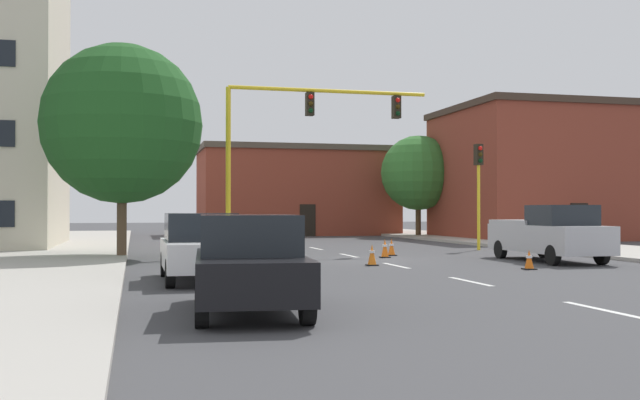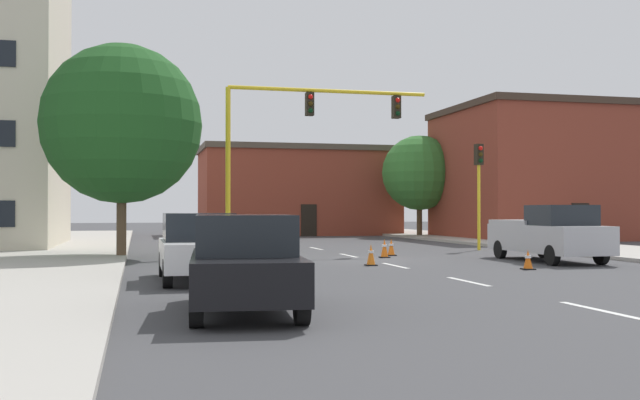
# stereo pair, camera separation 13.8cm
# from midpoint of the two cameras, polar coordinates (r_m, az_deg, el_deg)

# --- Properties ---
(ground_plane) EXTENTS (160.00, 160.00, 0.00)m
(ground_plane) POSITION_cam_midpoint_polar(r_m,az_deg,el_deg) (27.22, 3.81, -4.60)
(ground_plane) COLOR #424244
(sidewalk_left) EXTENTS (6.00, 56.00, 0.14)m
(sidewalk_left) POSITION_cam_midpoint_polar(r_m,az_deg,el_deg) (34.08, -19.48, -3.67)
(sidewalk_left) COLOR #B2ADA3
(sidewalk_left) RESTS_ON ground_plane
(sidewalk_right) EXTENTS (6.00, 56.00, 0.14)m
(sidewalk_right) POSITION_cam_midpoint_polar(r_m,az_deg,el_deg) (39.28, 16.46, -3.29)
(sidewalk_right) COLOR #B2ADA3
(sidewalk_right) RESTS_ON ground_plane
(lane_stripe_seg_0) EXTENTS (0.16, 2.40, 0.01)m
(lane_stripe_seg_0) POSITION_cam_midpoint_polar(r_m,az_deg,el_deg) (14.57, 20.94, -7.91)
(lane_stripe_seg_0) COLOR silver
(lane_stripe_seg_0) RESTS_ON ground_plane
(lane_stripe_seg_1) EXTENTS (0.16, 2.40, 0.01)m
(lane_stripe_seg_1) POSITION_cam_midpoint_polar(r_m,az_deg,el_deg) (19.32, 11.54, -6.16)
(lane_stripe_seg_1) COLOR silver
(lane_stripe_seg_1) RESTS_ON ground_plane
(lane_stripe_seg_2) EXTENTS (0.16, 2.40, 0.01)m
(lane_stripe_seg_2) POSITION_cam_midpoint_polar(r_m,az_deg,el_deg) (24.38, 5.96, -5.04)
(lane_stripe_seg_2) COLOR silver
(lane_stripe_seg_2) RESTS_ON ground_plane
(lane_stripe_seg_3) EXTENTS (0.16, 2.40, 0.01)m
(lane_stripe_seg_3) POSITION_cam_midpoint_polar(r_m,az_deg,el_deg) (29.60, 2.34, -4.29)
(lane_stripe_seg_3) COLOR silver
(lane_stripe_seg_3) RESTS_ON ground_plane
(lane_stripe_seg_4) EXTENTS (0.16, 2.40, 0.01)m
(lane_stripe_seg_4) POSITION_cam_midpoint_polar(r_m,az_deg,el_deg) (34.91, -0.19, -3.75)
(lane_stripe_seg_4) COLOR silver
(lane_stripe_seg_4) RESTS_ON ground_plane
(building_brick_center) EXTENTS (14.18, 7.97, 6.40)m
(building_brick_center) POSITION_cam_midpoint_polar(r_m,az_deg,el_deg) (54.54, -1.70, 0.70)
(building_brick_center) COLOR brown
(building_brick_center) RESTS_ON ground_plane
(building_row_right) EXTENTS (10.46, 10.35, 8.28)m
(building_row_right) POSITION_cam_midpoint_polar(r_m,az_deg,el_deg) (48.57, 16.20, 2.02)
(building_row_right) COLOR brown
(building_row_right) RESTS_ON ground_plane
(traffic_signal_gantry) EXTENTS (9.28, 1.20, 6.83)m
(traffic_signal_gantry) POSITION_cam_midpoint_polar(r_m,az_deg,el_deg) (29.97, -4.69, 0.07)
(traffic_signal_gantry) COLOR yellow
(traffic_signal_gantry) RESTS_ON ground_plane
(traffic_light_pole_right) EXTENTS (0.32, 0.47, 4.80)m
(traffic_light_pole_right) POSITION_cam_midpoint_polar(r_m,az_deg,el_deg) (34.24, 12.25, 2.11)
(traffic_light_pole_right) COLOR yellow
(traffic_light_pole_right) RESTS_ON ground_plane
(tree_left_near) EXTENTS (5.96, 5.96, 8.02)m
(tree_left_near) POSITION_cam_midpoint_polar(r_m,az_deg,el_deg) (28.73, -14.88, 5.67)
(tree_left_near) COLOR brown
(tree_left_near) RESTS_ON ground_plane
(tree_right_far) EXTENTS (5.00, 5.00, 6.80)m
(tree_right_far) POSITION_cam_midpoint_polar(r_m,az_deg,el_deg) (49.96, 7.73, 2.08)
(tree_right_far) COLOR #4C3823
(tree_right_far) RESTS_ON ground_plane
(pickup_truck_silver) EXTENTS (2.08, 5.43, 1.99)m
(pickup_truck_silver) POSITION_cam_midpoint_polar(r_m,az_deg,el_deg) (27.36, 17.32, -2.51)
(pickup_truck_silver) COLOR #BCBCC1
(pickup_truck_silver) RESTS_ON ground_plane
(sedan_white_near_left) EXTENTS (1.87, 4.50, 1.74)m
(sedan_white_near_left) POSITION_cam_midpoint_polar(r_m,az_deg,el_deg) (19.27, -9.17, -3.55)
(sedan_white_near_left) COLOR white
(sedan_white_near_left) RESTS_ON ground_plane
(sedan_black_mid_left) EXTENTS (2.24, 4.65, 1.74)m
(sedan_black_mid_left) POSITION_cam_midpoint_polar(r_m,az_deg,el_deg) (13.26, -5.53, -4.83)
(sedan_black_mid_left) COLOR black
(sedan_black_mid_left) RESTS_ON ground_plane
(traffic_cone_roadside_a) EXTENTS (0.36, 0.36, 0.72)m
(traffic_cone_roadside_a) POSITION_cam_midpoint_polar(r_m,az_deg,el_deg) (28.33, 5.13, -3.73)
(traffic_cone_roadside_a) COLOR black
(traffic_cone_roadside_a) RESTS_ON ground_plane
(traffic_cone_roadside_b) EXTENTS (0.36, 0.36, 0.68)m
(traffic_cone_roadside_b) POSITION_cam_midpoint_polar(r_m,az_deg,el_deg) (29.57, 5.64, -3.64)
(traffic_cone_roadside_b) COLOR black
(traffic_cone_roadside_b) RESTS_ON ground_plane
(traffic_cone_roadside_c) EXTENTS (0.36, 0.36, 0.71)m
(traffic_cone_roadside_c) POSITION_cam_midpoint_polar(r_m,az_deg,el_deg) (24.30, 4.11, -4.25)
(traffic_cone_roadside_c) COLOR black
(traffic_cone_roadside_c) RESTS_ON ground_plane
(traffic_cone_roadside_d) EXTENTS (0.36, 0.36, 0.61)m
(traffic_cone_roadside_d) POSITION_cam_midpoint_polar(r_m,az_deg,el_deg) (23.54, 15.88, -4.46)
(traffic_cone_roadside_d) COLOR black
(traffic_cone_roadside_d) RESTS_ON ground_plane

